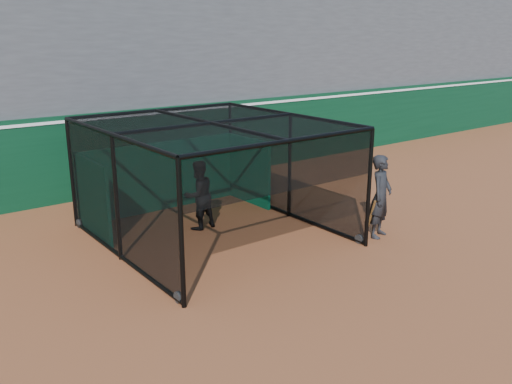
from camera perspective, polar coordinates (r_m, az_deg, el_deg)
ground at (r=10.74m, az=5.99°, el=-9.70°), size 120.00×120.00×0.00m
outfield_wall at (r=17.20m, az=-13.68°, el=4.37°), size 50.00×0.50×2.50m
grandstand at (r=20.38m, az=-18.79°, el=14.81°), size 50.00×7.85×8.95m
batting_cage at (r=12.83m, az=-4.63°, el=1.18°), size 4.89×5.52×2.74m
batter at (r=13.47m, az=-6.07°, el=-0.32°), size 0.90×0.73×1.73m
on_deck_player at (r=13.16m, az=12.99°, el=-0.47°), size 0.85×0.71×2.00m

